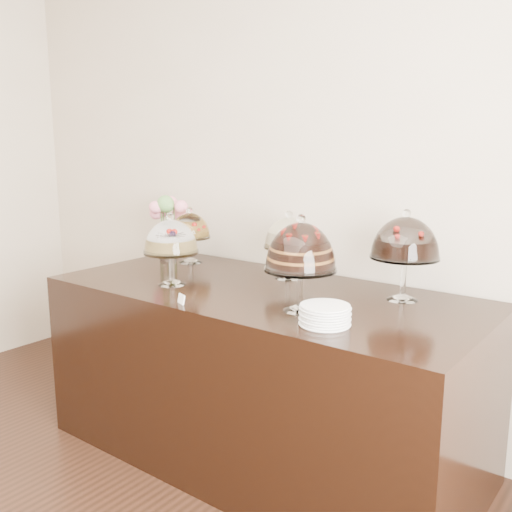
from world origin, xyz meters
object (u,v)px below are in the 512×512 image
Objects in this scene: cake_stand_dark_choco at (405,241)px; flower_vase at (167,218)px; plate_stack at (325,315)px; cake_stand_cheesecake at (289,236)px; cake_stand_choco_layer at (301,250)px; display_counter at (262,374)px; cake_stand_sugar_sponge at (171,240)px; cake_stand_fruit_tart at (190,228)px.

cake_stand_dark_choco is 1.07× the size of flower_vase.
cake_stand_dark_choco is 0.60m from plate_stack.
flower_vase is at bearing 177.95° from cake_stand_cheesecake.
cake_stand_choco_layer is 0.61m from cake_stand_cheesecake.
display_counter is 0.79m from plate_stack.
cake_stand_dark_choco is at bearing -2.45° from flower_vase.
cake_stand_cheesecake reaches higher than plate_stack.
cake_stand_sugar_sponge is at bearing -42.82° from flower_vase.
cake_stand_sugar_sponge is 0.55m from cake_stand_fruit_tart.
cake_stand_dark_choco reaches higher than cake_stand_choco_layer.
cake_stand_cheesecake is at bearing 1.56° from cake_stand_fruit_tart.
cake_stand_choco_layer is at bearing -28.49° from display_counter.
cake_stand_sugar_sponge is 0.88× the size of cake_stand_choco_layer.
plate_stack is at bearing -100.08° from cake_stand_dark_choco.
cake_stand_choco_layer is (0.78, 0.01, 0.04)m from cake_stand_sugar_sponge.
cake_stand_dark_choco reaches higher than cake_stand_cheesecake.
cake_stand_dark_choco is 1.38m from cake_stand_fruit_tart.
cake_stand_choco_layer is 1.00× the size of cake_stand_dark_choco.
cake_stand_cheesecake is 1.80× the size of plate_stack.
flower_vase is at bearing 167.82° from cake_stand_fruit_tart.
cake_stand_dark_choco is (1.07, 0.45, 0.04)m from cake_stand_sugar_sponge.
flower_vase is (-1.34, 0.51, -0.02)m from cake_stand_choco_layer.
cake_stand_dark_choco is at bearing 21.30° from display_counter.
cake_stand_choco_layer reaches higher than cake_stand_cheesecake.
flower_vase is at bearing 177.55° from cake_stand_dark_choco.
display_counter is at bearing -19.57° from cake_stand_fruit_tart.
cake_stand_cheesecake is at bearing -2.05° from flower_vase.
cake_stand_sugar_sponge is 1.01× the size of cake_stand_cheesecake.
cake_stand_choco_layer is 1.18m from cake_stand_fruit_tart.
cake_stand_sugar_sponge is 1.16m from cake_stand_dark_choco.
cake_stand_dark_choco is at bearing 22.54° from cake_stand_sugar_sponge.
plate_stack reaches higher than display_counter.
cake_stand_cheesecake is at bearing 134.39° from plate_stack.
cake_stand_choco_layer is 1.43m from flower_vase.
display_counter is 0.84m from cake_stand_sugar_sponge.
cake_stand_cheesecake is at bearing 128.78° from cake_stand_choco_layer.
cake_stand_dark_choco is at bearing 79.92° from plate_stack.
cake_stand_choco_layer is at bearing 0.65° from cake_stand_sugar_sponge.
flower_vase is at bearing 159.29° from cake_stand_choco_layer.
cake_stand_fruit_tart reaches higher than plate_stack.
cake_stand_cheesecake is (0.40, 0.48, -0.00)m from cake_stand_sugar_sponge.
cake_stand_cheesecake is at bearing 176.97° from cake_stand_dark_choco.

